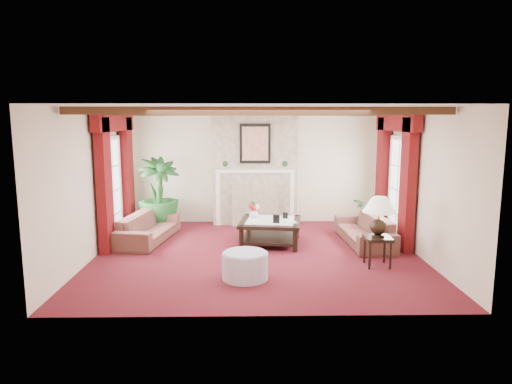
{
  "coord_description": "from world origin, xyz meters",
  "views": [
    {
      "loc": [
        -0.16,
        -8.31,
        2.52
      ],
      "look_at": [
        -0.01,
        0.4,
        1.12
      ],
      "focal_mm": 32.0,
      "sensor_mm": 36.0,
      "label": 1
    }
  ],
  "objects_px": {
    "side_table": "(377,251)",
    "ottoman": "(245,266)",
    "sofa_left": "(148,223)",
    "coffee_table": "(270,232)",
    "potted_palm": "(159,210)",
    "sofa_right": "(364,225)"
  },
  "relations": [
    {
      "from": "sofa_right",
      "to": "coffee_table",
      "type": "bearing_deg",
      "value": -92.66
    },
    {
      "from": "sofa_left",
      "to": "sofa_right",
      "type": "relative_size",
      "value": 1.01
    },
    {
      "from": "sofa_right",
      "to": "potted_palm",
      "type": "xyz_separation_m",
      "value": [
        -4.41,
        1.28,
        0.08
      ]
    },
    {
      "from": "coffee_table",
      "to": "ottoman",
      "type": "bearing_deg",
      "value": -95.97
    },
    {
      "from": "sofa_right",
      "to": "potted_palm",
      "type": "distance_m",
      "value": 4.59
    },
    {
      "from": "side_table",
      "to": "ottoman",
      "type": "height_order",
      "value": "side_table"
    },
    {
      "from": "sofa_left",
      "to": "sofa_right",
      "type": "height_order",
      "value": "sofa_right"
    },
    {
      "from": "potted_palm",
      "to": "sofa_right",
      "type": "bearing_deg",
      "value": -16.14
    },
    {
      "from": "sofa_right",
      "to": "side_table",
      "type": "bearing_deg",
      "value": -8.11
    },
    {
      "from": "sofa_left",
      "to": "side_table",
      "type": "bearing_deg",
      "value": -102.44
    },
    {
      "from": "coffee_table",
      "to": "potted_palm",
      "type": "bearing_deg",
      "value": 160.67
    },
    {
      "from": "side_table",
      "to": "ottoman",
      "type": "relative_size",
      "value": 0.72
    },
    {
      "from": "sofa_left",
      "to": "coffee_table",
      "type": "distance_m",
      "value": 2.54
    },
    {
      "from": "sofa_left",
      "to": "potted_palm",
      "type": "distance_m",
      "value": 1.02
    },
    {
      "from": "side_table",
      "to": "ottoman",
      "type": "distance_m",
      "value": 2.36
    },
    {
      "from": "side_table",
      "to": "ottoman",
      "type": "bearing_deg",
      "value": -165.14
    },
    {
      "from": "coffee_table",
      "to": "side_table",
      "type": "distance_m",
      "value": 2.29
    },
    {
      "from": "sofa_left",
      "to": "side_table",
      "type": "xyz_separation_m",
      "value": [
        4.31,
        -1.71,
        -0.12
      ]
    },
    {
      "from": "sofa_left",
      "to": "ottoman",
      "type": "bearing_deg",
      "value": -129.6
    },
    {
      "from": "sofa_left",
      "to": "coffee_table",
      "type": "height_order",
      "value": "sofa_left"
    },
    {
      "from": "sofa_right",
      "to": "side_table",
      "type": "xyz_separation_m",
      "value": [
        -0.14,
        -1.45,
        -0.13
      ]
    },
    {
      "from": "sofa_right",
      "to": "ottoman",
      "type": "relative_size",
      "value": 2.75
    }
  ]
}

